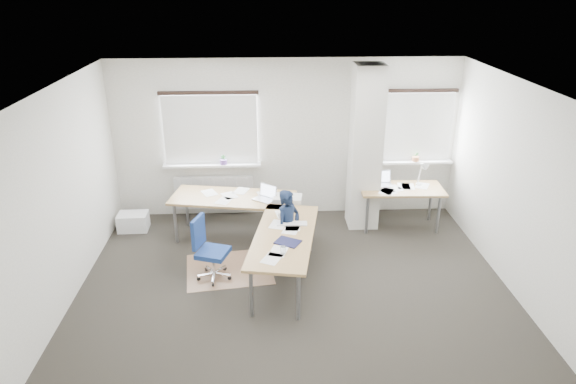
{
  "coord_description": "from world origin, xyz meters",
  "views": [
    {
      "loc": [
        -0.38,
        -6.12,
        4.05
      ],
      "look_at": [
        -0.04,
        0.9,
        1.07
      ],
      "focal_mm": 32.0,
      "sensor_mm": 36.0,
      "label": 1
    }
  ],
  "objects_px": {
    "person": "(288,229)",
    "desk_main": "(260,216)",
    "task_chair": "(211,262)",
    "desk_side": "(401,190)"
  },
  "relations": [
    {
      "from": "desk_main",
      "to": "task_chair",
      "type": "relative_size",
      "value": 3.17
    },
    {
      "from": "desk_side",
      "to": "person",
      "type": "relative_size",
      "value": 1.17
    },
    {
      "from": "desk_main",
      "to": "desk_side",
      "type": "height_order",
      "value": "desk_side"
    },
    {
      "from": "task_chair",
      "to": "person",
      "type": "distance_m",
      "value": 1.21
    },
    {
      "from": "desk_main",
      "to": "task_chair",
      "type": "distance_m",
      "value": 1.0
    },
    {
      "from": "desk_side",
      "to": "person",
      "type": "distance_m",
      "value": 2.32
    },
    {
      "from": "desk_main",
      "to": "person",
      "type": "xyz_separation_m",
      "value": [
        0.42,
        -0.27,
        -0.09
      ]
    },
    {
      "from": "person",
      "to": "desk_main",
      "type": "bearing_deg",
      "value": 100.75
    },
    {
      "from": "task_chair",
      "to": "person",
      "type": "bearing_deg",
      "value": 33.17
    },
    {
      "from": "task_chair",
      "to": "person",
      "type": "xyz_separation_m",
      "value": [
        1.12,
        0.3,
        0.35
      ]
    }
  ]
}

